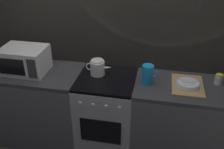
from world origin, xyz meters
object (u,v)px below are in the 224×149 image
stove_unit (107,113)px  spice_jar (219,79)px  microwave (25,60)px  kettle (98,67)px  dish_pile (188,85)px  pitcher (148,75)px

stove_unit → spice_jar: 1.22m
stove_unit → microwave: (-0.87, -0.02, 0.59)m
stove_unit → kettle: (-0.11, 0.06, 0.53)m
kettle → dish_pile: kettle is taller
microwave → stove_unit: bearing=1.3°
spice_jar → dish_pile: bearing=-157.7°
kettle → pitcher: (0.52, -0.08, 0.02)m
pitcher → microwave: bearing=180.0°
pitcher → spice_jar: pitcher is taller
dish_pile → spice_jar: spice_jar is taller
microwave → spice_jar: microwave is taller
stove_unit → microwave: microwave is taller
dish_pile → pitcher: bearing=-178.8°
dish_pile → spice_jar: 0.32m
pitcher → spice_jar: size_ratio=1.90×
stove_unit → dish_pile: size_ratio=2.25×
microwave → pitcher: bearing=-0.0°
kettle → dish_pile: bearing=-4.7°
microwave → kettle: size_ratio=1.62×
stove_unit → spice_jar: spice_jar is taller
pitcher → kettle: bearing=170.9°
spice_jar → microwave: bearing=-176.2°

